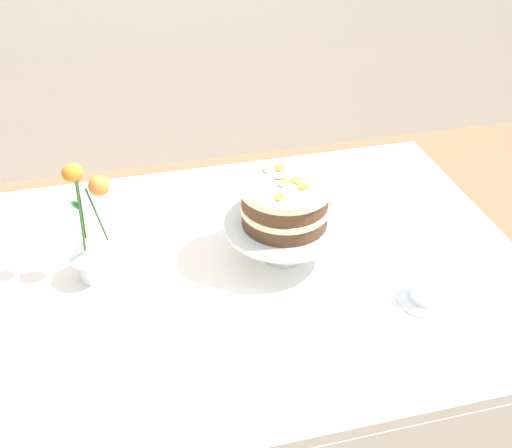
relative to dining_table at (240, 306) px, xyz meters
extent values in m
cube|color=white|center=(0.00, 0.03, 0.08)|extent=(1.40, 1.00, 0.03)
cylinder|color=brown|center=(-0.60, 0.43, -0.29)|extent=(0.06, 0.06, 0.71)
cylinder|color=brown|center=(0.60, 0.43, -0.29)|extent=(0.06, 0.06, 0.71)
cube|color=white|center=(0.12, 0.05, 0.09)|extent=(0.37, 0.37, 0.00)
cylinder|color=silver|center=(0.12, 0.05, 0.10)|extent=(0.11, 0.11, 0.01)
cylinder|color=silver|center=(0.12, 0.05, 0.14)|extent=(0.03, 0.03, 0.07)
cylinder|color=silver|center=(0.12, 0.05, 0.19)|extent=(0.29, 0.29, 0.01)
cylinder|color=brown|center=(0.12, 0.05, 0.21)|extent=(0.20, 0.20, 0.04)
cylinder|color=beige|center=(0.12, 0.05, 0.24)|extent=(0.21, 0.21, 0.02)
cylinder|color=brown|center=(0.12, 0.05, 0.26)|extent=(0.20, 0.20, 0.04)
cylinder|color=beige|center=(0.12, 0.05, 0.29)|extent=(0.21, 0.21, 0.02)
ellipsoid|color=pink|center=(0.12, 0.05, 0.30)|extent=(0.03, 0.04, 0.01)
ellipsoid|color=pink|center=(0.10, 0.13, 0.30)|extent=(0.03, 0.04, 0.01)
ellipsoid|color=yellow|center=(0.15, 0.06, 0.30)|extent=(0.03, 0.03, 0.01)
ellipsoid|color=yellow|center=(0.09, 0.00, 0.30)|extent=(0.03, 0.04, 0.01)
ellipsoid|color=yellow|center=(0.12, 0.06, 0.30)|extent=(0.04, 0.04, 0.01)
ellipsoid|color=orange|center=(0.16, 0.02, 0.30)|extent=(0.04, 0.03, 0.00)
ellipsoid|color=orange|center=(0.13, 0.13, 0.30)|extent=(0.03, 0.04, 0.00)
ellipsoid|color=pink|center=(0.12, 0.08, 0.30)|extent=(0.03, 0.02, 0.01)
cylinder|color=silver|center=(-0.33, 0.08, 0.13)|extent=(0.07, 0.07, 0.07)
cone|color=silver|center=(-0.33, 0.08, 0.19)|extent=(0.11, 0.11, 0.05)
cylinder|color=#2D6028|center=(-0.30, 0.09, 0.26)|extent=(0.03, 0.01, 0.15)
sphere|color=orange|center=(-0.29, 0.09, 0.34)|extent=(0.05, 0.05, 0.05)
cylinder|color=#2D6028|center=(-0.33, 0.10, 0.28)|extent=(0.01, 0.02, 0.17)
sphere|color=orange|center=(-0.34, 0.11, 0.37)|extent=(0.04, 0.04, 0.04)
ellipsoid|color=#236B2D|center=(-0.34, 0.09, 0.29)|extent=(0.03, 0.05, 0.01)
cylinder|color=#2D6028|center=(-0.34, 0.07, 0.29)|extent=(0.01, 0.02, 0.20)
sphere|color=orange|center=(-0.34, 0.06, 0.39)|extent=(0.04, 0.04, 0.04)
cylinder|color=white|center=(0.39, -0.18, 0.10)|extent=(0.13, 0.13, 0.01)
cylinder|color=white|center=(0.39, -0.18, 0.12)|extent=(0.07, 0.07, 0.05)
torus|color=white|center=(0.43, -0.18, 0.13)|extent=(0.03, 0.01, 0.03)
camera|label=1|loc=(-0.25, -1.16, 1.07)|focal=45.61mm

